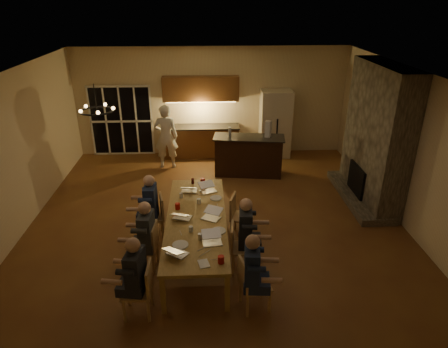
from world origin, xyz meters
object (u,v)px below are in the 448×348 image
Objects in this scene: person_left_near at (136,278)px; mug_back at (181,195)px; standing_person at (166,137)px; redcup_mid at (178,206)px; dining_table at (197,235)px; laptop_b at (212,238)px; plate_near at (218,231)px; plate_far at (216,198)px; laptop_f at (208,187)px; laptop_c at (182,212)px; mug_mid at (199,201)px; person_left_far at (151,207)px; laptop_a at (177,248)px; mug_front at (191,229)px; redcup_far at (203,181)px; can_cola at (193,181)px; person_right_near at (252,274)px; bar_blender at (268,129)px; chandelier at (97,111)px; laptop_e at (189,186)px; can_silver at (200,237)px; chair_left_near at (137,290)px; plate_left at (180,245)px; redcup_near at (221,260)px; bar_island at (249,156)px; chair_left_far at (152,217)px; chair_right_far at (242,216)px; chair_right_mid at (243,248)px; chair_right_near at (255,284)px; refrigerator at (275,124)px; laptop_d at (211,213)px; bar_bottle at (230,131)px; person_left_mid at (147,237)px.

mug_back is at bearing 176.61° from person_left_near.
standing_person is 15.15× the size of redcup_mid.
laptop_b is (0.28, -0.85, 0.49)m from dining_table.
plate_near and plate_far have the same top height.
dining_table is at bearing -125.29° from laptop_f.
mug_mid is at bearing -100.75° from laptop_c.
person_left_far is 3.64m from standing_person.
laptop_a is 3.20× the size of mug_front.
can_cola is at bearing 179.36° from redcup_far.
bar_blender reaches higher than person_right_near.
chandelier is 1.80× the size of laptop_e.
can_silver and can_cola have the same top height.
can_silver is at bearing -117.65° from laptop_f.
person_left_far is 0.95m from mug_mid.
chair_left_near is 3.28× the size of plate_left.
redcup_near is 1.00× the size of redcup_far.
bar_island is 3.72m from chair_left_far.
bar_blender is at bearing 70.13° from plate_near.
chair_right_mid is at bearing -167.71° from chair_right_far.
laptop_c reaches higher than chair_right_near.
chair_left_far is at bearing 40.53° from laptop_e.
redcup_near is 5.15m from bar_blender.
dining_table is 5.77× the size of chandelier.
refrigerator reaches higher than redcup_near.
person_left_far is at bearing -178.09° from laptop_d.
laptop_d is 1.33× the size of bar_bottle.
plate_left is (-0.64, -0.40, 0.00)m from plate_near.
refrigerator is at bearing 63.01° from mug_mid.
redcup_mid is at bearing 166.19° from chair_left_near.
laptop_c reaches higher than chair_right_mid.
redcup_mid is at bearing 110.95° from laptop_b.
laptop_e reaches higher than chair_right_near.
laptop_a is 2.23m from laptop_e.
chair_right_near is at bearing -37.49° from laptop_d.
person_left_mid is 2.13m from can_cola.
plate_left is at bearing 61.25° from person_right_near.
redcup_near is 1.00× the size of can_cola.
laptop_d is at bearing 64.60° from person_left_far.
laptop_f is at bearing -96.35° from bar_blender.
person_right_near is 13.80× the size of mug_front.
laptop_f is 2.99m from bar_blender.
bar_island is at bearing 66.56° from mug_mid.
bar_island is 1.36× the size of person_right_near.
chair_left_far is (-3.19, -4.35, -0.55)m from refrigerator.
person_left_far reaches higher than laptop_a.
chair_right_near is 2.05m from person_left_mid.
chair_right_far is at bearing 44.75° from mug_front.
chair_right_mid reaches higher than plate_left.
laptop_a and laptop_c have the same top height.
mug_back is 0.83× the size of redcup_near.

